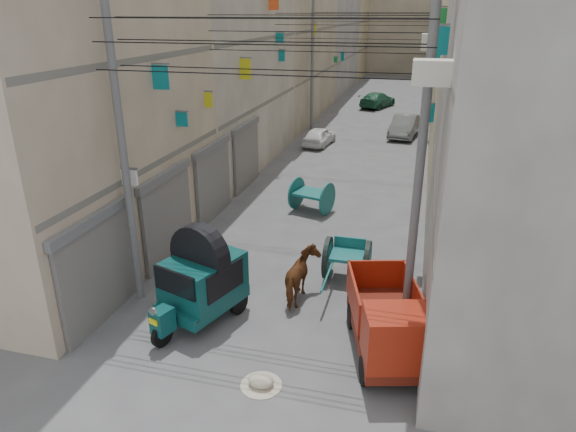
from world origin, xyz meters
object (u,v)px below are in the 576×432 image
(mini_truck, at_px, (390,330))
(horse, at_px, (302,277))
(distant_car_grey, at_px, (404,126))
(auto_rickshaw, at_px, (201,278))
(second_cart, at_px, (312,195))
(feed_sack, at_px, (261,380))
(distant_car_green, at_px, (377,100))
(distant_car_white, at_px, (319,136))
(tonga_cart, at_px, (347,259))

(mini_truck, distance_m, horse, 3.31)
(distant_car_grey, bearing_deg, horse, -87.97)
(auto_rickshaw, relative_size, second_cart, 1.67)
(second_cart, relative_size, feed_sack, 3.13)
(auto_rickshaw, relative_size, mini_truck, 0.84)
(mini_truck, bearing_deg, distant_car_grey, 76.51)
(auto_rickshaw, relative_size, horse, 1.75)
(feed_sack, bearing_deg, auto_rickshaw, 136.69)
(second_cart, bearing_deg, auto_rickshaw, -81.44)
(auto_rickshaw, distance_m, distant_car_grey, 22.66)
(feed_sack, height_order, distant_car_green, distant_car_green)
(second_cart, relative_size, distant_car_white, 0.55)
(second_cart, height_order, horse, horse)
(feed_sack, relative_size, distant_car_grey, 0.14)
(distant_car_grey, height_order, distant_car_green, distant_car_grey)
(auto_rickshaw, distance_m, feed_sack, 3.24)
(horse, height_order, distant_car_green, horse)
(auto_rickshaw, height_order, distant_car_green, auto_rickshaw)
(tonga_cart, relative_size, second_cart, 1.60)
(feed_sack, distance_m, horse, 3.66)
(distant_car_white, relative_size, distant_car_green, 0.76)
(mini_truck, bearing_deg, auto_rickshaw, 156.78)
(mini_truck, height_order, distant_car_green, mini_truck)
(auto_rickshaw, relative_size, feed_sack, 5.25)
(distant_car_grey, bearing_deg, auto_rickshaw, -93.36)
(feed_sack, xyz_separation_m, distant_car_grey, (1.66, 24.42, 0.52))
(tonga_cart, height_order, mini_truck, mini_truck)
(tonga_cart, relative_size, mini_truck, 0.81)
(tonga_cart, distance_m, distant_car_grey, 19.31)
(mini_truck, relative_size, feed_sack, 6.21)
(distant_car_green, bearing_deg, horse, 111.48)
(auto_rickshaw, bearing_deg, distant_car_grey, 98.58)
(mini_truck, height_order, distant_car_white, mini_truck)
(second_cart, xyz_separation_m, feed_sack, (1.17, -10.26, -0.54))
(auto_rickshaw, xyz_separation_m, tonga_cart, (3.27, 3.02, -0.51))
(distant_car_white, xyz_separation_m, distant_car_grey, (4.71, 3.56, 0.13))
(mini_truck, bearing_deg, tonga_cart, 96.68)
(tonga_cart, distance_m, distant_car_white, 16.26)
(distant_car_white, distance_m, distant_car_green, 13.82)
(feed_sack, distance_m, distant_car_white, 21.09)
(auto_rickshaw, bearing_deg, mini_truck, 10.92)
(tonga_cart, height_order, distant_car_white, tonga_cart)
(feed_sack, bearing_deg, distant_car_grey, 86.10)
(mini_truck, xyz_separation_m, distant_car_green, (-3.56, 33.06, -0.26))
(auto_rickshaw, distance_m, distant_car_white, 18.78)
(second_cart, relative_size, horse, 1.05)
(mini_truck, xyz_separation_m, distant_car_grey, (-0.87, 22.95, -0.20))
(distant_car_green, bearing_deg, mini_truck, 115.68)
(tonga_cart, distance_m, feed_sack, 5.25)
(mini_truck, bearing_deg, distant_car_white, 90.39)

